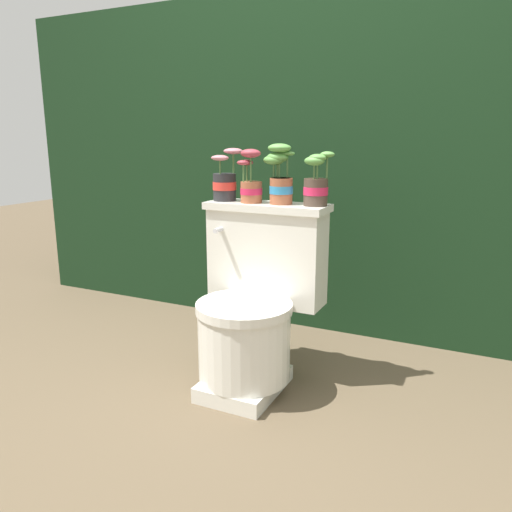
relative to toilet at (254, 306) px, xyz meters
name	(u,v)px	position (x,y,z in m)	size (l,w,h in m)	color
ground_plane	(262,394)	(0.08, -0.09, -0.34)	(12.00, 12.00, 0.00)	brown
hedge_backdrop	(350,163)	(0.08, 1.13, 0.53)	(3.90, 0.86, 1.75)	black
toilet	(254,306)	(0.00, 0.00, 0.00)	(0.52, 0.50, 0.75)	silver
potted_plant_left	(225,182)	(-0.20, 0.13, 0.50)	(0.13, 0.11, 0.22)	#262628
potted_plant_midleft	(251,184)	(-0.07, 0.11, 0.49)	(0.10, 0.10, 0.22)	#9E5638
potted_plant_middle	(280,177)	(0.05, 0.13, 0.52)	(0.13, 0.10, 0.24)	#9E5638
potted_plant_midright	(316,185)	(0.21, 0.14, 0.50)	(0.12, 0.10, 0.21)	#47382D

